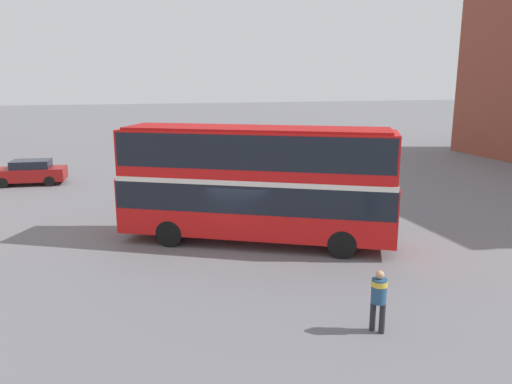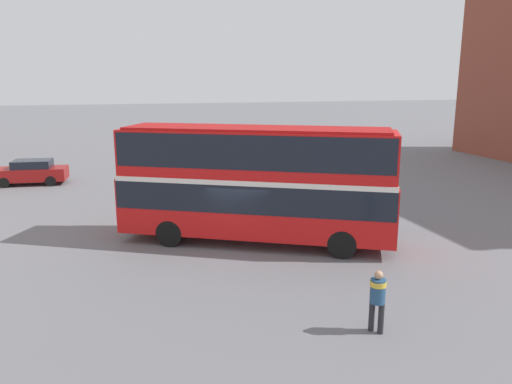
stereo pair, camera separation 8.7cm
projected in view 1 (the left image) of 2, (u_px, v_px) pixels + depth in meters
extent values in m
plane|color=slate|center=(237.00, 247.00, 19.93)|extent=(240.00, 240.00, 0.00)
cube|color=red|center=(256.00, 205.00, 20.10)|extent=(10.89, 7.34, 2.22)
cube|color=red|center=(256.00, 154.00, 19.63)|extent=(10.71, 7.20, 1.93)
cube|color=black|center=(256.00, 193.00, 19.98)|extent=(10.81, 7.32, 1.09)
cube|color=black|center=(256.00, 149.00, 19.58)|extent=(10.58, 7.15, 1.31)
cube|color=silver|center=(256.00, 178.00, 19.84)|extent=(10.81, 7.31, 0.20)
cube|color=#A91111|center=(256.00, 128.00, 19.41)|extent=(10.19, 6.81, 0.10)
cylinder|color=black|center=(344.00, 227.00, 20.75)|extent=(1.09, 0.76, 1.08)
cylinder|color=black|center=(342.00, 244.00, 18.55)|extent=(1.09, 0.76, 1.08)
cylinder|color=black|center=(188.00, 218.00, 22.06)|extent=(1.09, 0.76, 1.08)
cylinder|color=black|center=(170.00, 233.00, 19.85)|extent=(1.09, 0.76, 1.08)
cylinder|color=#232328|center=(382.00, 318.00, 13.06)|extent=(0.16, 0.16, 0.83)
cylinder|color=#232328|center=(373.00, 316.00, 13.21)|extent=(0.16, 0.16, 0.83)
cylinder|color=navy|center=(379.00, 291.00, 12.97)|extent=(0.56, 0.56, 0.66)
cylinder|color=gold|center=(379.00, 283.00, 12.93)|extent=(0.59, 0.59, 0.14)
sphere|color=tan|center=(380.00, 275.00, 12.87)|extent=(0.23, 0.23, 0.23)
cube|color=maroon|center=(29.00, 174.00, 31.49)|extent=(4.52, 2.20, 0.78)
cube|color=black|center=(31.00, 164.00, 31.38)|extent=(2.41, 1.83, 0.50)
cylinder|color=black|center=(3.00, 183.00, 30.53)|extent=(0.66, 0.28, 0.65)
cylinder|color=black|center=(10.00, 178.00, 32.10)|extent=(0.66, 0.28, 0.65)
cylinder|color=black|center=(50.00, 181.00, 31.04)|extent=(0.66, 0.28, 0.65)
cylinder|color=black|center=(55.00, 176.00, 32.60)|extent=(0.66, 0.28, 0.65)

